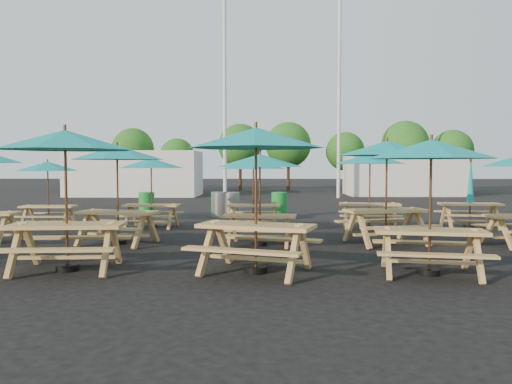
{
  "coord_description": "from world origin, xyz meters",
  "views": [
    {
      "loc": [
        0.35,
        -13.32,
        1.88
      ],
      "look_at": [
        0.0,
        1.5,
        1.1
      ],
      "focal_mm": 35.0,
      "sensor_mm": 36.0,
      "label": 1
    }
  ],
  "objects_px": {
    "picnic_unit_5": "(151,167)",
    "waste_bin_0": "(147,205)",
    "picnic_unit_4": "(117,158)",
    "picnic_unit_7": "(260,165)",
    "picnic_unit_3": "(65,147)",
    "picnic_unit_14": "(470,197)",
    "picnic_unit_2": "(48,170)",
    "picnic_unit_11": "(370,163)",
    "picnic_unit_6": "(256,146)",
    "waste_bin_1": "(219,204)",
    "picnic_unit_8": "(253,168)",
    "waste_bin_2": "(220,205)",
    "waste_bin_4": "(279,205)",
    "picnic_unit_9": "(431,156)",
    "waste_bin_3": "(232,205)",
    "picnic_unit_10": "(387,154)"
  },
  "relations": [
    {
      "from": "picnic_unit_5",
      "to": "picnic_unit_7",
      "type": "bearing_deg",
      "value": -41.16
    },
    {
      "from": "picnic_unit_5",
      "to": "waste_bin_4",
      "type": "relative_size",
      "value": 2.33
    },
    {
      "from": "waste_bin_2",
      "to": "waste_bin_4",
      "type": "bearing_deg",
      "value": 2.26
    },
    {
      "from": "waste_bin_2",
      "to": "waste_bin_3",
      "type": "relative_size",
      "value": 1.0
    },
    {
      "from": "picnic_unit_8",
      "to": "picnic_unit_10",
      "type": "height_order",
      "value": "picnic_unit_10"
    },
    {
      "from": "waste_bin_3",
      "to": "picnic_unit_10",
      "type": "bearing_deg",
      "value": -55.58
    },
    {
      "from": "picnic_unit_7",
      "to": "waste_bin_0",
      "type": "relative_size",
      "value": 2.42
    },
    {
      "from": "picnic_unit_2",
      "to": "picnic_unit_11",
      "type": "distance_m",
      "value": 9.68
    },
    {
      "from": "picnic_unit_5",
      "to": "picnic_unit_14",
      "type": "xyz_separation_m",
      "value": [
        9.63,
        0.18,
        -0.92
      ]
    },
    {
      "from": "picnic_unit_8",
      "to": "picnic_unit_3",
      "type": "bearing_deg",
      "value": -114.09
    },
    {
      "from": "picnic_unit_10",
      "to": "waste_bin_2",
      "type": "relative_size",
      "value": 3.14
    },
    {
      "from": "picnic_unit_3",
      "to": "picnic_unit_14",
      "type": "xyz_separation_m",
      "value": [
        9.7,
        6.37,
        -1.28
      ]
    },
    {
      "from": "picnic_unit_5",
      "to": "picnic_unit_7",
      "type": "relative_size",
      "value": 0.96
    },
    {
      "from": "picnic_unit_9",
      "to": "picnic_unit_14",
      "type": "relative_size",
      "value": 1.11
    },
    {
      "from": "picnic_unit_4",
      "to": "waste_bin_4",
      "type": "relative_size",
      "value": 2.89
    },
    {
      "from": "waste_bin_0",
      "to": "waste_bin_4",
      "type": "relative_size",
      "value": 1.0
    },
    {
      "from": "picnic_unit_8",
      "to": "picnic_unit_11",
      "type": "xyz_separation_m",
      "value": [
        3.48,
        -0.18,
        0.15
      ]
    },
    {
      "from": "picnic_unit_5",
      "to": "waste_bin_0",
      "type": "xyz_separation_m",
      "value": [
        -0.93,
        3.2,
        -1.39
      ]
    },
    {
      "from": "picnic_unit_6",
      "to": "waste_bin_1",
      "type": "distance_m",
      "value": 9.98
    },
    {
      "from": "picnic_unit_7",
      "to": "picnic_unit_14",
      "type": "distance_m",
      "value": 7.22
    },
    {
      "from": "picnic_unit_3",
      "to": "picnic_unit_9",
      "type": "height_order",
      "value": "picnic_unit_3"
    },
    {
      "from": "picnic_unit_6",
      "to": "waste_bin_4",
      "type": "bearing_deg",
      "value": 104.83
    },
    {
      "from": "picnic_unit_9",
      "to": "waste_bin_3",
      "type": "xyz_separation_m",
      "value": [
        -4.1,
        9.52,
        -1.58
      ]
    },
    {
      "from": "picnic_unit_11",
      "to": "waste_bin_1",
      "type": "xyz_separation_m",
      "value": [
        -4.85,
        3.45,
        -1.52
      ]
    },
    {
      "from": "picnic_unit_9",
      "to": "picnic_unit_14",
      "type": "bearing_deg",
      "value": 71.96
    },
    {
      "from": "picnic_unit_7",
      "to": "picnic_unit_9",
      "type": "bearing_deg",
      "value": -41.05
    },
    {
      "from": "picnic_unit_7",
      "to": "picnic_unit_8",
      "type": "xyz_separation_m",
      "value": [
        -0.25,
        3.37,
        -0.06
      ]
    },
    {
      "from": "picnic_unit_4",
      "to": "waste_bin_0",
      "type": "relative_size",
      "value": 2.89
    },
    {
      "from": "waste_bin_4",
      "to": "picnic_unit_5",
      "type": "bearing_deg",
      "value": -140.48
    },
    {
      "from": "picnic_unit_2",
      "to": "picnic_unit_11",
      "type": "relative_size",
      "value": 0.86
    },
    {
      "from": "picnic_unit_14",
      "to": "waste_bin_0",
      "type": "bearing_deg",
      "value": 168.81
    },
    {
      "from": "waste_bin_0",
      "to": "waste_bin_4",
      "type": "bearing_deg",
      "value": 0.61
    },
    {
      "from": "picnic_unit_8",
      "to": "waste_bin_0",
      "type": "bearing_deg",
      "value": 145.01
    },
    {
      "from": "picnic_unit_9",
      "to": "waste_bin_1",
      "type": "relative_size",
      "value": 2.73
    },
    {
      "from": "picnic_unit_3",
      "to": "picnic_unit_7",
      "type": "height_order",
      "value": "picnic_unit_3"
    },
    {
      "from": "waste_bin_4",
      "to": "waste_bin_1",
      "type": "bearing_deg",
      "value": 175.78
    },
    {
      "from": "picnic_unit_5",
      "to": "waste_bin_2",
      "type": "relative_size",
      "value": 2.33
    },
    {
      "from": "picnic_unit_8",
      "to": "waste_bin_2",
      "type": "xyz_separation_m",
      "value": [
        -1.3,
        3.03,
        -1.37
      ]
    },
    {
      "from": "picnic_unit_4",
      "to": "waste_bin_0",
      "type": "xyz_separation_m",
      "value": [
        -0.86,
        6.34,
        -1.61
      ]
    },
    {
      "from": "picnic_unit_8",
      "to": "waste_bin_3",
      "type": "height_order",
      "value": "picnic_unit_8"
    },
    {
      "from": "picnic_unit_4",
      "to": "picnic_unit_9",
      "type": "xyz_separation_m",
      "value": [
        6.38,
        -3.23,
        -0.03
      ]
    },
    {
      "from": "picnic_unit_8",
      "to": "picnic_unit_14",
      "type": "relative_size",
      "value": 0.93
    },
    {
      "from": "picnic_unit_2",
      "to": "picnic_unit_3",
      "type": "height_order",
      "value": "picnic_unit_3"
    },
    {
      "from": "picnic_unit_6",
      "to": "picnic_unit_8",
      "type": "xyz_separation_m",
      "value": [
        -0.23,
        6.41,
        -0.41
      ]
    },
    {
      "from": "picnic_unit_7",
      "to": "picnic_unit_9",
      "type": "relative_size",
      "value": 0.88
    },
    {
      "from": "picnic_unit_7",
      "to": "waste_bin_1",
      "type": "relative_size",
      "value": 2.42
    },
    {
      "from": "waste_bin_4",
      "to": "picnic_unit_3",
      "type": "bearing_deg",
      "value": -113.02
    },
    {
      "from": "picnic_unit_4",
      "to": "picnic_unit_7",
      "type": "relative_size",
      "value": 1.2
    },
    {
      "from": "picnic_unit_2",
      "to": "picnic_unit_10",
      "type": "bearing_deg",
      "value": -18.17
    },
    {
      "from": "picnic_unit_10",
      "to": "waste_bin_1",
      "type": "bearing_deg",
      "value": 110.44
    }
  ]
}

